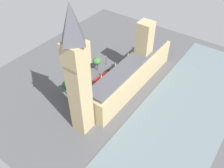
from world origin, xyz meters
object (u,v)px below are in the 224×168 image
Objects in this scene: car_yellow_cab_opposite_hall at (118,68)px; car_black_leading at (124,62)px; pedestrian_corner at (143,56)px; car_silver_by_river_gate at (134,55)px; pedestrian_trailing at (122,76)px; street_lamp_slot_12 at (79,79)px; double_decker_bus_midblock at (80,93)px; street_lamp_slot_11 at (106,59)px; parliament_building at (132,71)px; car_dark_green_under_trees at (107,72)px; plane_tree_far_end at (97,61)px; clock_tower at (77,74)px; double_decker_bus_near_tower at (102,79)px; plane_tree_slot_10 at (67,85)px; pedestrian_kerbside at (114,82)px.

car_black_leading is at bearing 91.48° from car_yellow_cab_opposite_hall.
car_silver_by_river_gate is at bearing -137.70° from pedestrian_corner.
pedestrian_trailing is 24.34m from street_lamp_slot_12.
street_lamp_slot_11 reaches higher than double_decker_bus_midblock.
double_decker_bus_midblock is 1.59× the size of street_lamp_slot_11.
parliament_building is at bearing -118.16° from double_decker_bus_midblock.
plane_tree_far_end reaches higher than car_dark_green_under_trees.
pedestrian_trailing is (7.54, -1.37, -7.87)m from parliament_building.
pedestrian_trailing is at bearing -81.65° from clock_tower.
car_yellow_cab_opposite_hall is (-0.15, 6.89, 0.00)m from car_black_leading.
double_decker_bus_midblock is 30.68m from street_lamp_slot_11.
car_silver_by_river_gate is 1.05× the size of car_yellow_cab_opposite_hall.
parliament_building reaches higher than double_decker_bus_near_tower.
clock_tower is at bearing 139.64° from double_decker_bus_midblock.
double_decker_bus_midblock is at bearing -157.49° from plane_tree_slot_10.
street_lamp_slot_12 is (20.48, -20.35, -26.84)m from clock_tower.
street_lamp_slot_12 is (6.72, -6.86, 1.44)m from double_decker_bus_midblock.
clock_tower is 38.68× the size of pedestrian_corner.
plane_tree_far_end is 16.24m from street_lamp_slot_12.
car_silver_by_river_gate is 2.82× the size of pedestrian_kerbside.
pedestrian_corner is (-8.59, -25.84, -0.19)m from car_dark_green_under_trees.
clock_tower is at bearing -73.55° from car_black_leading.
double_decker_bus_near_tower is at bearing 34.68° from parliament_building.
double_decker_bus_midblock is at bearing 134.42° from street_lamp_slot_12.
pedestrian_corner is at bearing 73.22° from car_yellow_cab_opposite_hall.
pedestrian_trailing is at bearing -71.23° from pedestrian_corner.
street_lamp_slot_11 is at bearing 160.73° from pedestrian_kerbside.
pedestrian_kerbside is at bearing 135.52° from pedestrian_trailing.
pedestrian_trailing is at bearing -102.99° from double_decker_bus_midblock.
parliament_building reaches higher than street_lamp_slot_12.
plane_tree_far_end is 0.94× the size of plane_tree_slot_10.
pedestrian_corner is at bearing -94.51° from double_decker_bus_midblock.
pedestrian_kerbside is at bearing -106.74° from double_decker_bus_midblock.
car_dark_green_under_trees is at bearing 62.46° from pedestrian_trailing.
car_yellow_cab_opposite_hall is at bearing -137.73° from plane_tree_far_end.
car_silver_by_river_gate is at bearing -116.13° from street_lamp_slot_11.
clock_tower is 14.83× the size of car_yellow_cab_opposite_hall.
pedestrian_corner is 0.27× the size of street_lamp_slot_12.
double_decker_bus_near_tower is 12.30m from street_lamp_slot_12.
clock_tower is at bearing 151.57° from plane_tree_slot_10.
double_decker_bus_near_tower is (-0.47, 22.71, 1.75)m from car_black_leading.
car_dark_green_under_trees is at bearing -96.38° from car_silver_by_river_gate.
parliament_building reaches higher than plane_tree_far_end.
parliament_building is at bearing -58.43° from car_silver_by_river_gate.
car_dark_green_under_trees is at bearing -66.09° from double_decker_bus_near_tower.
plane_tree_far_end is at bearing 15.87° from car_dark_green_under_trees.
pedestrian_trailing is (-6.34, 12.06, -0.18)m from car_black_leading.
car_silver_by_river_gate is 47.80m from double_decker_bus_midblock.
parliament_building reaches higher than car_dark_green_under_trees.
parliament_building reaches higher than pedestrian_kerbside.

